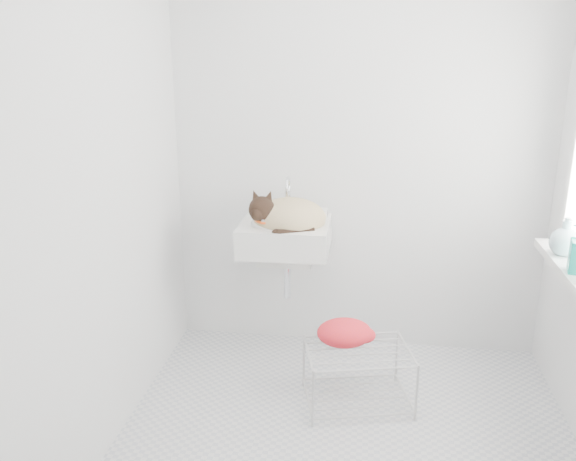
# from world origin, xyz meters

# --- Properties ---
(floor) EXTENTS (2.20, 2.00, 0.02)m
(floor) POSITION_xyz_m (0.00, 0.00, 0.00)
(floor) COLOR silver
(floor) RESTS_ON ground
(back_wall) EXTENTS (2.20, 0.02, 2.50)m
(back_wall) POSITION_xyz_m (0.00, 1.00, 1.25)
(back_wall) COLOR white
(back_wall) RESTS_ON ground
(left_wall) EXTENTS (0.02, 2.00, 2.50)m
(left_wall) POSITION_xyz_m (-1.10, 0.00, 1.25)
(left_wall) COLOR white
(left_wall) RESTS_ON ground
(sink) EXTENTS (0.50, 0.44, 0.20)m
(sink) POSITION_xyz_m (-0.40, 0.74, 0.85)
(sink) COLOR white
(sink) RESTS_ON back_wall
(faucet) EXTENTS (0.18, 0.13, 0.18)m
(faucet) POSITION_xyz_m (-0.40, 0.92, 0.99)
(faucet) COLOR silver
(faucet) RESTS_ON sink
(cat) EXTENTS (0.46, 0.40, 0.27)m
(cat) POSITION_xyz_m (-0.39, 0.72, 0.89)
(cat) COLOR #C6AC8E
(cat) RESTS_ON sink
(wire_rack) EXTENTS (0.59, 0.48, 0.31)m
(wire_rack) POSITION_xyz_m (0.04, 0.31, 0.15)
(wire_rack) COLOR silver
(wire_rack) RESTS_ON floor
(towel) EXTENTS (0.34, 0.27, 0.12)m
(towel) POSITION_xyz_m (-0.03, 0.37, 0.34)
(towel) COLOR red
(towel) RESTS_ON wire_rack
(bottle_c) EXTENTS (0.17, 0.17, 0.18)m
(bottle_c) POSITION_xyz_m (1.00, 0.40, 0.85)
(bottle_c) COLOR silver
(bottle_c) RESTS_ON windowsill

